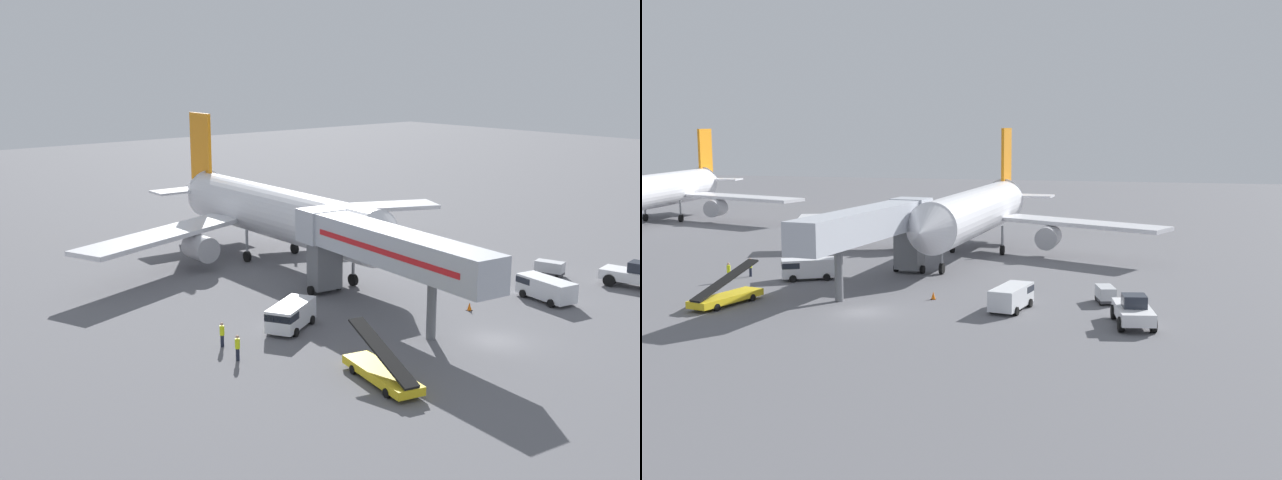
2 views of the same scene
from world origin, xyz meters
TOP-DOWN VIEW (x-y plane):
  - ground_plane at (0.00, 0.00)m, footprint 300.00×300.00m
  - airplane_at_gate at (2.60, 29.70)m, footprint 42.89×38.03m
  - jet_bridge at (-2.37, 9.49)m, footprint 6.02×22.29m
  - pushback_tug at (20.78, 0.40)m, footprint 3.52×6.29m
  - belt_loader_truck at (-11.58, -0.23)m, footprint 3.50×7.15m
  - service_van_near_left at (11.28, 3.47)m, footprint 2.97×5.43m
  - service_van_far_left at (-9.67, 11.46)m, footprint 5.40×4.20m
  - baggage_cart_mid_left at (18.32, 7.71)m, footprint 1.92×2.82m
  - ground_crew_worker_foreground at (-15.62, 11.65)m, footprint 0.47×0.47m
  - ground_crew_worker_midground at (-16.31, 8.75)m, footprint 0.45×0.45m
  - safety_cone_alpha at (4.22, 5.71)m, footprint 0.44×0.44m
  - airplane_background at (-49.47, 48.61)m, footprint 44.58×39.74m

SIDE VIEW (x-z plane):
  - ground_plane at x=0.00m, z-range 0.00..0.00m
  - safety_cone_alpha at x=4.22m, z-range 0.00..0.67m
  - belt_loader_truck at x=-11.58m, z-range -0.86..2.40m
  - baggage_cart_mid_left at x=18.32m, z-range 0.08..1.47m
  - ground_crew_worker_foreground at x=-15.62m, z-range 0.05..1.85m
  - ground_crew_worker_midground at x=-16.31m, z-range 0.05..1.86m
  - pushback_tug at x=20.78m, z-range -0.09..2.26m
  - service_van_near_left at x=11.28m, z-range 0.15..2.06m
  - service_van_far_left at x=-9.67m, z-range 0.15..2.13m
  - airplane_background at x=-49.47m, z-range -2.12..11.51m
  - airplane_at_gate at x=2.60m, z-range -2.22..11.76m
  - jet_bridge at x=-2.37m, z-range 1.89..9.20m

